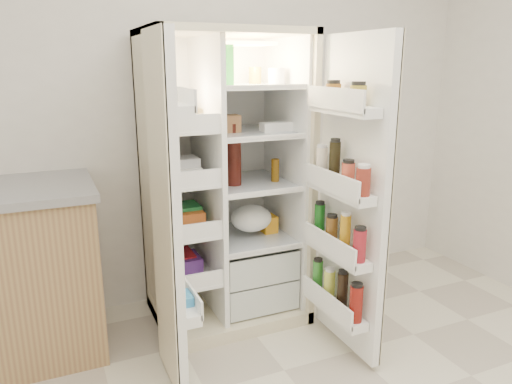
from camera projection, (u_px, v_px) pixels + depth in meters
name	position (u px, v px, depth m)	size (l,w,h in m)	color
wall_back	(212.00, 103.00, 3.25)	(4.00, 0.02, 2.70)	silver
refrigerator	(225.00, 203.00, 3.09)	(0.92, 0.70, 1.80)	beige
freezer_door	(167.00, 218.00, 2.31)	(0.15, 0.40, 1.72)	white
fridge_door	(350.00, 203.00, 2.62)	(0.17, 0.58, 1.72)	white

